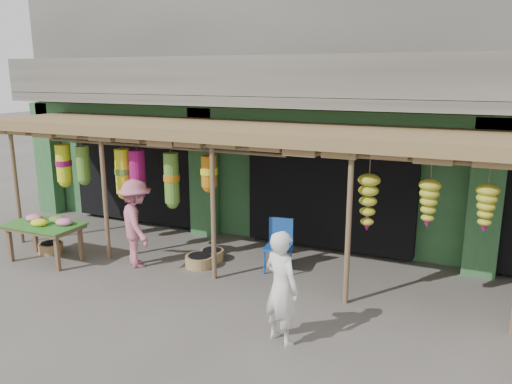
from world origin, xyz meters
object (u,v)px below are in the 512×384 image
at_px(blue_chair, 279,242).
at_px(person_shopper, 136,223).
at_px(flower_table, 45,226).
at_px(person_front, 281,287).

relative_size(blue_chair, person_shopper, 0.58).
bearing_deg(flower_table, person_shopper, 15.65).
distance_m(person_front, person_shopper, 3.98).
bearing_deg(flower_table, blue_chair, 18.09).
xyz_separation_m(person_front, person_shopper, (-3.68, 1.53, 0.05)).
bearing_deg(flower_table, person_front, -10.55).
relative_size(flower_table, person_front, 0.93).
height_order(flower_table, person_shopper, person_shopper).
xyz_separation_m(flower_table, blue_chair, (4.50, 1.50, -0.17)).
distance_m(blue_chair, person_front, 2.71).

